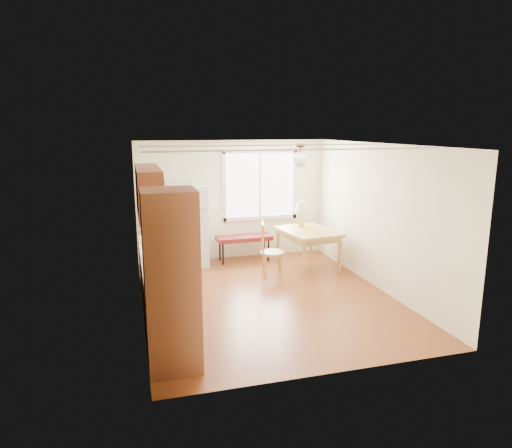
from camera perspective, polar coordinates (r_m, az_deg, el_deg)
name	(u,v)px	position (r m, az deg, el deg)	size (l,w,h in m)	color
room_shell	(267,223)	(7.31, 1.41, 0.09)	(4.60, 5.60, 2.62)	#5E2A13
kitchen_run	(163,268)	(6.50, -11.59, -5.41)	(0.65, 3.40, 2.20)	brown
window_unit	(260,185)	(9.77, 0.52, 4.89)	(1.64, 0.05, 1.51)	white
pendant_light	(300,159)	(7.78, 5.55, 8.10)	(0.26, 0.26, 0.40)	black
refrigerator	(188,226)	(9.23, -8.45, -0.28)	(0.73, 0.73, 1.63)	white
bench	(244,239)	(9.53, -1.50, -1.87)	(1.17, 0.46, 0.53)	#5B1516
dining_table	(308,235)	(9.06, 6.52, -1.39)	(1.09, 1.36, 0.78)	#A78540
chair	(267,246)	(8.51, 1.43, -2.80)	(0.48, 0.47, 1.02)	#A78540
table_lamp	(301,209)	(9.25, 5.70, 1.94)	(0.30, 0.30, 0.52)	gold
coffee_maker	(166,270)	(5.80, -11.20, -5.68)	(0.20, 0.24, 0.33)	black
kettle	(160,264)	(6.17, -11.88, -4.90)	(0.11, 0.11, 0.22)	red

